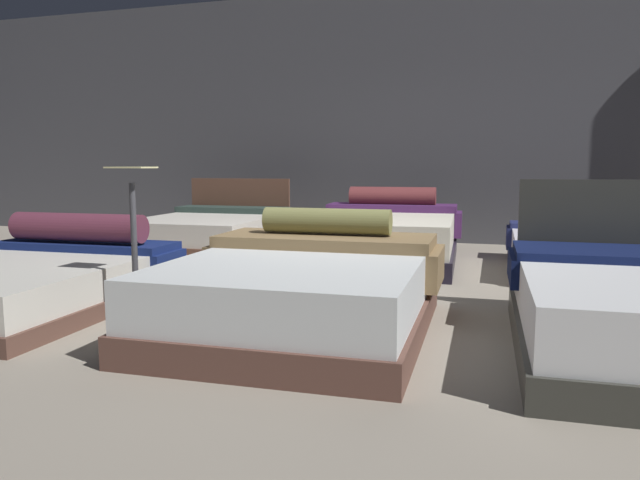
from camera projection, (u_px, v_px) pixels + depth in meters
name	position (u px, v px, depth m)	size (l,w,h in m)	color
ground_plane	(351.00, 289.00, 5.28)	(18.00, 18.00, 0.02)	gray
showroom_back_wall	(411.00, 116.00, 8.29)	(18.00, 0.06, 3.50)	#47474C
bed_0	(30.00, 280.00, 4.57)	(1.70, 2.14, 0.67)	brown
bed_1	(303.00, 290.00, 3.91)	(1.71, 2.03, 0.76)	brown
bed_3	(211.00, 234.00, 7.29)	(1.60, 1.98, 0.90)	brown
bed_4	(383.00, 237.00, 6.66)	(1.74, 2.23, 0.81)	black
bed_5	(589.00, 252.00, 6.06)	(1.59, 2.02, 0.67)	brown
price_sign	(135.00, 266.00, 3.97)	(0.28, 0.24, 1.07)	#3F3F44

